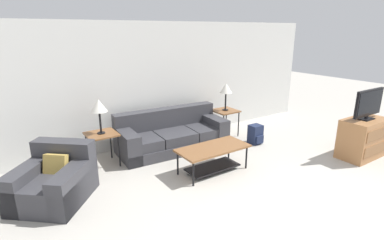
# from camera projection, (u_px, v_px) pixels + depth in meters

# --- Properties ---
(wall_back) EXTENTS (8.76, 0.06, 2.60)m
(wall_back) POSITION_uv_depth(u_px,v_px,m) (161.00, 83.00, 6.57)
(wall_back) COLOR silver
(wall_back) RESTS_ON ground_plane
(couch) EXTENTS (2.32, 1.07, 0.82)m
(couch) POSITION_uv_depth(u_px,v_px,m) (172.00, 135.00, 6.28)
(couch) COLOR #38383D
(couch) RESTS_ON ground_plane
(armchair) EXTENTS (1.38, 1.39, 0.80)m
(armchair) POSITION_uv_depth(u_px,v_px,m) (55.00, 182.00, 4.40)
(armchair) COLOR #38383D
(armchair) RESTS_ON ground_plane
(coffee_table) EXTENTS (1.28, 0.60, 0.46)m
(coffee_table) POSITION_uv_depth(u_px,v_px,m) (213.00, 154.00, 5.25)
(coffee_table) COLOR brown
(coffee_table) RESTS_ON ground_plane
(side_table_left) EXTENTS (0.54, 0.53, 0.62)m
(side_table_left) POSITION_uv_depth(u_px,v_px,m) (102.00, 137.00, 5.44)
(side_table_left) COLOR brown
(side_table_left) RESTS_ON ground_plane
(side_table_right) EXTENTS (0.54, 0.53, 0.62)m
(side_table_right) POSITION_uv_depth(u_px,v_px,m) (225.00, 113.00, 7.00)
(side_table_right) COLOR brown
(side_table_right) RESTS_ON ground_plane
(table_lamp_left) EXTENTS (0.29, 0.29, 0.63)m
(table_lamp_left) POSITION_uv_depth(u_px,v_px,m) (99.00, 107.00, 5.28)
(table_lamp_left) COLOR black
(table_lamp_left) RESTS_ON side_table_left
(table_lamp_right) EXTENTS (0.29, 0.29, 0.63)m
(table_lamp_right) POSITION_uv_depth(u_px,v_px,m) (226.00, 89.00, 6.83)
(table_lamp_right) COLOR black
(table_lamp_right) RESTS_ON side_table_right
(tv_console) EXTENTS (0.96, 0.55, 0.78)m
(tv_console) POSITION_uv_depth(u_px,v_px,m) (363.00, 138.00, 5.86)
(tv_console) COLOR #A87042
(tv_console) RESTS_ON ground_plane
(television) EXTENTS (0.88, 0.20, 0.58)m
(television) POSITION_uv_depth(u_px,v_px,m) (369.00, 104.00, 5.66)
(television) COLOR black
(television) RESTS_ON tv_console
(backpack) EXTENTS (0.27, 0.31, 0.42)m
(backpack) POSITION_uv_depth(u_px,v_px,m) (255.00, 134.00, 6.61)
(backpack) COLOR #1E2847
(backpack) RESTS_ON ground_plane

